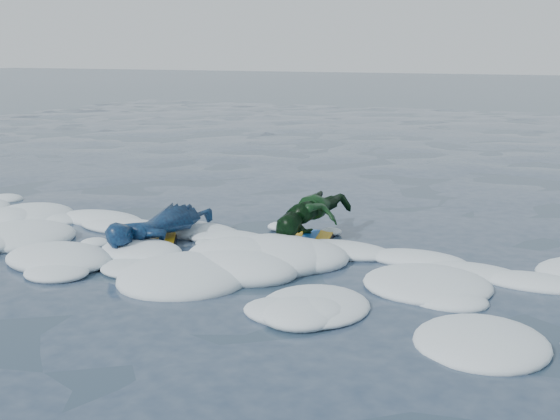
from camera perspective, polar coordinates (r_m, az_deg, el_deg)
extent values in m
plane|color=#162435|center=(6.81, -7.34, -6.19)|extent=(120.00, 120.00, 0.00)
cube|color=black|center=(8.04, -10.67, -3.05)|extent=(1.03, 1.22, 0.05)
cube|color=gold|center=(8.03, -10.68, -2.80)|extent=(0.99, 1.19, 0.02)
imported|color=navy|center=(8.19, -9.75, -1.28)|extent=(0.74, 1.66, 0.38)
cube|color=black|center=(8.14, 2.23, -2.65)|extent=(0.67, 1.00, 0.05)
cube|color=gold|center=(8.13, 2.23, -2.43)|extent=(0.64, 0.97, 0.02)
cube|color=blue|center=(8.13, 2.23, -2.36)|extent=(0.32, 0.89, 0.01)
imported|color=#0E3512|center=(8.26, 2.75, -0.56)|extent=(0.79, 1.43, 0.52)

